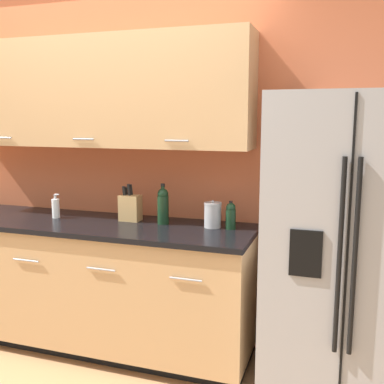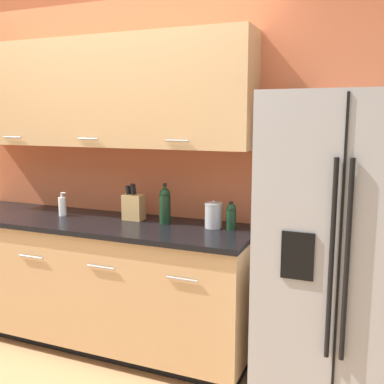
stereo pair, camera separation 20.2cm
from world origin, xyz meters
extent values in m
cube|color=#BC5B38|center=(0.00, 1.03, 1.30)|extent=(10.00, 0.05, 2.60)
cube|color=tan|center=(-0.05, 0.85, 1.83)|extent=(2.26, 0.32, 0.75)
cylinder|color=#99999E|center=(-0.72, 0.68, 1.51)|extent=(0.16, 0.01, 0.01)
cylinder|color=#99999E|center=(-0.05, 0.68, 1.51)|extent=(0.16, 0.01, 0.01)
cylinder|color=#99999E|center=(0.63, 0.68, 1.51)|extent=(0.16, 0.01, 0.01)
cube|color=black|center=(-0.05, 0.73, 0.04)|extent=(2.31, 0.54, 0.09)
cube|color=tan|center=(-0.05, 0.69, 0.49)|extent=(2.35, 0.62, 0.81)
cube|color=black|center=(-0.05, 0.68, 0.92)|extent=(2.37, 0.64, 0.03)
cylinder|color=#99999E|center=(-0.33, 0.37, 0.72)|extent=(0.20, 0.01, 0.01)
cylinder|color=#99999E|center=(0.24, 0.37, 0.72)|extent=(0.20, 0.01, 0.01)
cylinder|color=#99999E|center=(0.80, 0.37, 0.72)|extent=(0.20, 0.01, 0.01)
cube|color=#9E9EA0|center=(1.68, 0.61, 0.89)|extent=(0.87, 0.77, 1.79)
cube|color=black|center=(1.68, 0.22, 0.89)|extent=(0.01, 0.01, 1.75)
cylinder|color=black|center=(1.65, 0.21, 0.98)|extent=(0.02, 0.02, 0.98)
cylinder|color=black|center=(1.72, 0.21, 0.98)|extent=(0.02, 0.02, 0.98)
cube|color=black|center=(1.49, 0.22, 0.98)|extent=(0.16, 0.01, 0.24)
cube|color=tan|center=(0.23, 0.80, 1.02)|extent=(0.14, 0.10, 0.18)
cylinder|color=black|center=(0.20, 0.82, 1.14)|extent=(0.02, 0.03, 0.06)
cylinder|color=black|center=(0.20, 0.79, 1.15)|extent=(0.02, 0.03, 0.07)
cylinder|color=black|center=(0.23, 0.82, 1.15)|extent=(0.02, 0.04, 0.08)
cylinder|color=black|center=(0.23, 0.79, 1.16)|extent=(0.02, 0.04, 0.08)
cylinder|color=black|center=(0.49, 0.79, 1.03)|extent=(0.08, 0.08, 0.20)
sphere|color=black|center=(0.49, 0.79, 1.14)|extent=(0.07, 0.07, 0.07)
cylinder|color=black|center=(0.49, 0.79, 1.16)|extent=(0.03, 0.03, 0.07)
cylinder|color=black|center=(0.49, 0.79, 1.20)|extent=(0.03, 0.03, 0.02)
cylinder|color=white|center=(-0.32, 0.71, 1.00)|extent=(0.05, 0.05, 0.14)
cylinder|color=#B2B2B5|center=(-0.32, 0.71, 1.09)|extent=(0.02, 0.02, 0.04)
cylinder|color=#B2B2B5|center=(-0.31, 0.71, 1.11)|extent=(0.03, 0.01, 0.01)
cylinder|color=black|center=(0.96, 0.79, 1.00)|extent=(0.07, 0.07, 0.13)
sphere|color=black|center=(0.96, 0.79, 1.07)|extent=(0.06, 0.06, 0.06)
cylinder|color=black|center=(0.96, 0.79, 1.09)|extent=(0.02, 0.02, 0.04)
cylinder|color=black|center=(0.96, 0.79, 1.11)|extent=(0.02, 0.02, 0.01)
cylinder|color=#A3A3A5|center=(0.84, 0.80, 1.01)|extent=(0.11, 0.11, 0.16)
cylinder|color=#A3A3A5|center=(0.84, 0.80, 1.09)|extent=(0.12, 0.12, 0.01)
sphere|color=#A3A3A5|center=(0.84, 0.80, 1.11)|extent=(0.02, 0.02, 0.02)
camera|label=1|loc=(1.62, -2.01, 1.66)|focal=42.00mm
camera|label=2|loc=(1.81, -1.94, 1.66)|focal=42.00mm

